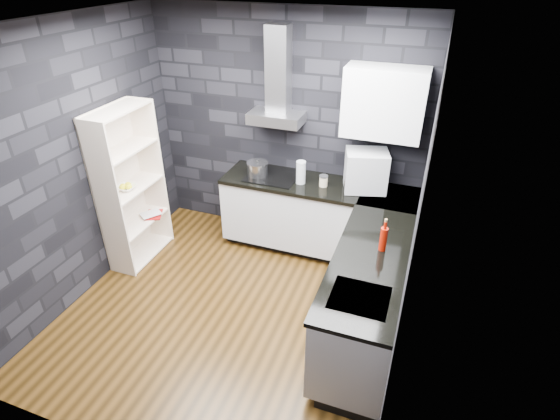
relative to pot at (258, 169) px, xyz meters
The scene contains 28 objects.
ground 1.61m from the pot, 80.04° to the right, with size 3.20×3.20×0.00m, color #462C0F.
ceiling 2.14m from the pot, 80.04° to the right, with size 3.20×3.20×0.00m, color silver.
wall_back 0.56m from the pot, 58.55° to the left, with size 3.20×0.05×2.70m, color black.
wall_front 2.92m from the pot, 85.61° to the right, with size 3.20×0.05×2.70m, color black.
wall_left 1.92m from the pot, 138.02° to the right, with size 0.05×3.20×2.70m, color black.
wall_right 2.27m from the pot, 34.36° to the right, with size 0.05×3.20×2.70m, color black.
toekick_back 1.18m from the pot, ahead, with size 2.18×0.50×0.10m, color black.
toekick_right 2.16m from the pot, 36.66° to the right, with size 0.50×1.78×0.10m, color black.
counter_back_cab 0.88m from the pot, ahead, with size 2.20×0.60×0.76m, color silver.
counter_right_cab 1.98m from the pot, 37.38° to the right, with size 0.60×1.80×0.76m, color silver.
counter_back_top 0.73m from the pot, ahead, with size 2.20×0.62×0.04m, color black.
counter_right_top 1.91m from the pot, 37.56° to the right, with size 0.62×1.80×0.04m, color black.
counter_corner_top 1.53m from the pot, ahead, with size 0.62×0.62×0.04m, color black.
hood_body 0.63m from the pot, 44.28° to the left, with size 0.60×0.34×0.12m, color #A2A2A6.
hood_chimney 1.13m from the pot, 54.13° to the left, with size 0.24×0.20×0.90m, color #A2A2A6.
upper_cabinet 1.59m from the pot, ahead, with size 0.80×0.35×0.70m, color white.
cooktop 0.19m from the pot, 12.30° to the left, with size 0.58×0.50×0.01m, color black.
sink_rim 2.26m from the pot, 47.53° to the right, with size 0.44×0.40×0.01m, color #A2A2A6.
pot is the anchor object (origin of this frame).
glass_vase 0.53m from the pot, ahead, with size 0.11×0.11×0.26m, color silver.
storage_jar 0.79m from the pot, ahead, with size 0.09×0.09×0.11m, color beige.
utensil_crock 1.08m from the pot, ahead, with size 0.11×0.11×0.14m, color #B6B5BA.
appliance_garage 1.24m from the pot, ahead, with size 0.44×0.34×0.44m, color silver.
red_bottle 1.87m from the pot, 31.94° to the right, with size 0.06×0.06×0.22m, color #9A1304.
bookshelf 1.42m from the pot, 147.46° to the right, with size 0.34×0.80×1.80m, color #F3E0C9.
fruit_bowl 1.46m from the pot, 145.22° to the right, with size 0.20×0.20×0.05m, color white.
book_red 1.40m from the pot, 152.37° to the right, with size 0.18×0.02×0.24m, color #9A0E0D.
book_second 1.37m from the pot, 154.60° to the right, with size 0.16×0.02×0.22m, color #B2B2B2.
Camera 1 is at (1.59, -2.95, 3.15)m, focal length 28.00 mm.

